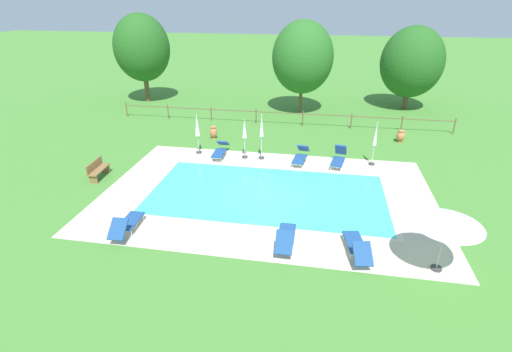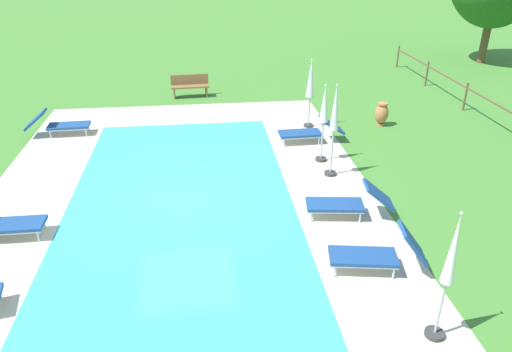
{
  "view_description": "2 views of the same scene",
  "coord_description": "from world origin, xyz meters",
  "px_view_note": "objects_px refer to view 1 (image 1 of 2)",
  "views": [
    {
      "loc": [
        2.13,
        -15.0,
        8.13
      ],
      "look_at": [
        -0.6,
        0.5,
        0.6
      ],
      "focal_mm": 26.34,
      "sensor_mm": 36.0,
      "label": 1
    },
    {
      "loc": [
        10.49,
        0.63,
        5.86
      ],
      "look_at": [
        0.49,
        1.81,
        0.79
      ],
      "focal_mm": 33.73,
      "sensor_mm": 36.0,
      "label": 2
    }
  ],
  "objects_px": {
    "terracotta_urn_near_fence": "(401,136)",
    "tree_far_west": "(303,57)",
    "patio_umbrella_closed_row_centre": "(375,139)",
    "patio_umbrella_closed_row_mid_east": "(245,132)",
    "sun_lounger_south_mid": "(286,236)",
    "sun_lounger_south_near_corner": "(301,156)",
    "tree_centre": "(142,48)",
    "patio_umbrella_closed_row_west": "(262,130)",
    "wooden_bench_lawn_side": "(98,169)",
    "sun_lounger_north_mid": "(357,246)",
    "tree_west_mid": "(412,62)",
    "patio_umbrella_closed_row_mid_west": "(197,128)",
    "terracotta_urn_by_tree": "(213,132)",
    "sun_lounger_north_near_steps": "(339,158)",
    "patio_umbrella_open_foreground": "(449,220)",
    "sun_lounger_north_end": "(127,223)",
    "sun_lounger_north_far": "(220,150)"
  },
  "relations": [
    {
      "from": "sun_lounger_north_mid",
      "to": "terracotta_urn_near_fence",
      "type": "bearing_deg",
      "value": 74.19
    },
    {
      "from": "sun_lounger_south_near_corner",
      "to": "tree_centre",
      "type": "height_order",
      "value": "tree_centre"
    },
    {
      "from": "terracotta_urn_near_fence",
      "to": "terracotta_urn_by_tree",
      "type": "relative_size",
      "value": 0.95
    },
    {
      "from": "sun_lounger_south_near_corner",
      "to": "patio_umbrella_closed_row_mid_east",
      "type": "relative_size",
      "value": 0.91
    },
    {
      "from": "sun_lounger_north_far",
      "to": "sun_lounger_south_near_corner",
      "type": "height_order",
      "value": "sun_lounger_south_near_corner"
    },
    {
      "from": "sun_lounger_south_mid",
      "to": "sun_lounger_north_near_steps",
      "type": "bearing_deg",
      "value": 75.17
    },
    {
      "from": "patio_umbrella_closed_row_west",
      "to": "patio_umbrella_open_foreground",
      "type": "bearing_deg",
      "value": -49.0
    },
    {
      "from": "patio_umbrella_closed_row_west",
      "to": "patio_umbrella_closed_row_mid_west",
      "type": "height_order",
      "value": "patio_umbrella_closed_row_west"
    },
    {
      "from": "patio_umbrella_open_foreground",
      "to": "tree_far_west",
      "type": "relative_size",
      "value": 0.32
    },
    {
      "from": "sun_lounger_south_near_corner",
      "to": "patio_umbrella_closed_row_west",
      "type": "xyz_separation_m",
      "value": [
        -2.17,
        0.18,
        1.27
      ]
    },
    {
      "from": "sun_lounger_north_near_steps",
      "to": "patio_umbrella_closed_row_mid_west",
      "type": "height_order",
      "value": "patio_umbrella_closed_row_mid_west"
    },
    {
      "from": "sun_lounger_north_mid",
      "to": "patio_umbrella_closed_row_mid_west",
      "type": "bearing_deg",
      "value": 135.67
    },
    {
      "from": "patio_umbrella_closed_row_centre",
      "to": "patio_umbrella_closed_row_mid_east",
      "type": "bearing_deg",
      "value": -178.08
    },
    {
      "from": "sun_lounger_south_near_corner",
      "to": "patio_umbrella_closed_row_centre",
      "type": "bearing_deg",
      "value": 5.7
    },
    {
      "from": "sun_lounger_north_end",
      "to": "patio_umbrella_closed_row_mid_east",
      "type": "height_order",
      "value": "patio_umbrella_closed_row_mid_east"
    },
    {
      "from": "terracotta_urn_by_tree",
      "to": "tree_west_mid",
      "type": "distance_m",
      "value": 16.59
    },
    {
      "from": "sun_lounger_north_near_steps",
      "to": "terracotta_urn_near_fence",
      "type": "height_order",
      "value": "sun_lounger_north_near_steps"
    },
    {
      "from": "patio_umbrella_closed_row_mid_east",
      "to": "tree_centre",
      "type": "xyz_separation_m",
      "value": [
        -10.74,
        10.95,
        2.88
      ]
    },
    {
      "from": "terracotta_urn_near_fence",
      "to": "tree_far_west",
      "type": "distance_m",
      "value": 9.4
    },
    {
      "from": "sun_lounger_south_mid",
      "to": "terracotta_urn_near_fence",
      "type": "height_order",
      "value": "sun_lounger_south_mid"
    },
    {
      "from": "sun_lounger_north_near_steps",
      "to": "patio_umbrella_closed_row_mid_west",
      "type": "bearing_deg",
      "value": 177.24
    },
    {
      "from": "sun_lounger_north_far",
      "to": "patio_umbrella_closed_row_mid_east",
      "type": "xyz_separation_m",
      "value": [
        1.4,
        0.05,
        1.12
      ]
    },
    {
      "from": "sun_lounger_north_mid",
      "to": "tree_west_mid",
      "type": "bearing_deg",
      "value": 76.0
    },
    {
      "from": "patio_umbrella_closed_row_mid_west",
      "to": "terracotta_urn_by_tree",
      "type": "bearing_deg",
      "value": 85.86
    },
    {
      "from": "sun_lounger_south_mid",
      "to": "patio_umbrella_closed_row_mid_west",
      "type": "xyz_separation_m",
      "value": [
        -5.84,
        8.01,
        1.13
      ]
    },
    {
      "from": "sun_lounger_north_far",
      "to": "patio_umbrella_open_foreground",
      "type": "distance_m",
      "value": 12.66
    },
    {
      "from": "sun_lounger_north_mid",
      "to": "terracotta_urn_by_tree",
      "type": "height_order",
      "value": "sun_lounger_north_mid"
    },
    {
      "from": "sun_lounger_north_end",
      "to": "tree_far_west",
      "type": "distance_m",
      "value": 18.82
    },
    {
      "from": "patio_umbrella_open_foreground",
      "to": "terracotta_urn_near_fence",
      "type": "bearing_deg",
      "value": 86.2
    },
    {
      "from": "sun_lounger_north_far",
      "to": "terracotta_urn_near_fence",
      "type": "distance_m",
      "value": 11.14
    },
    {
      "from": "wooden_bench_lawn_side",
      "to": "tree_west_mid",
      "type": "bearing_deg",
      "value": 43.0
    },
    {
      "from": "patio_umbrella_open_foreground",
      "to": "patio_umbrella_closed_row_mid_west",
      "type": "relative_size",
      "value": 0.95
    },
    {
      "from": "sun_lounger_north_mid",
      "to": "wooden_bench_lawn_side",
      "type": "distance_m",
      "value": 12.87
    },
    {
      "from": "wooden_bench_lawn_side",
      "to": "tree_far_west",
      "type": "height_order",
      "value": "tree_far_west"
    },
    {
      "from": "tree_centre",
      "to": "sun_lounger_south_mid",
      "type": "bearing_deg",
      "value": -53.55
    },
    {
      "from": "patio_umbrella_closed_row_mid_east",
      "to": "wooden_bench_lawn_side",
      "type": "bearing_deg",
      "value": -150.35
    },
    {
      "from": "sun_lounger_south_near_corner",
      "to": "wooden_bench_lawn_side",
      "type": "height_order",
      "value": "sun_lounger_south_near_corner"
    },
    {
      "from": "patio_umbrella_closed_row_centre",
      "to": "terracotta_urn_near_fence",
      "type": "bearing_deg",
      "value": 61.83
    },
    {
      "from": "patio_umbrella_closed_row_west",
      "to": "tree_far_west",
      "type": "height_order",
      "value": "tree_far_west"
    },
    {
      "from": "sun_lounger_south_near_corner",
      "to": "patio_umbrella_closed_row_mid_west",
      "type": "distance_m",
      "value": 5.97
    },
    {
      "from": "sun_lounger_north_near_steps",
      "to": "sun_lounger_north_far",
      "type": "height_order",
      "value": "sun_lounger_north_near_steps"
    },
    {
      "from": "patio_umbrella_closed_row_west",
      "to": "wooden_bench_lawn_side",
      "type": "bearing_deg",
      "value": -153.27
    },
    {
      "from": "patio_umbrella_closed_row_west",
      "to": "wooden_bench_lawn_side",
      "type": "height_order",
      "value": "patio_umbrella_closed_row_west"
    },
    {
      "from": "sun_lounger_south_near_corner",
      "to": "sun_lounger_south_mid",
      "type": "distance_m",
      "value": 7.63
    },
    {
      "from": "sun_lounger_south_mid",
      "to": "terracotta_urn_near_fence",
      "type": "distance_m",
      "value": 13.22
    },
    {
      "from": "sun_lounger_north_end",
      "to": "tree_far_west",
      "type": "height_order",
      "value": "tree_far_west"
    },
    {
      "from": "sun_lounger_north_near_steps",
      "to": "wooden_bench_lawn_side",
      "type": "distance_m",
      "value": 12.29
    },
    {
      "from": "sun_lounger_south_near_corner",
      "to": "tree_centre",
      "type": "xyz_separation_m",
      "value": [
        -13.84,
        11.09,
        3.99
      ]
    },
    {
      "from": "patio_umbrella_closed_row_west",
      "to": "terracotta_urn_near_fence",
      "type": "distance_m",
      "value": 9.06
    },
    {
      "from": "sun_lounger_south_near_corner",
      "to": "patio_umbrella_closed_row_centre",
      "type": "distance_m",
      "value": 3.95
    }
  ]
}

